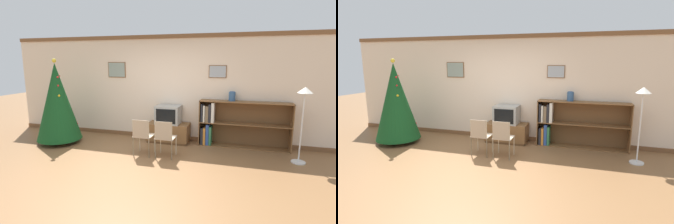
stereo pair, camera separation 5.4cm
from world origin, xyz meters
TOP-DOWN VIEW (x-y plane):
  - ground_plane at (0.00, 0.00)m, footprint 24.00×24.00m
  - wall_back at (-0.00, 2.21)m, footprint 9.12×0.11m
  - christmas_tree at (-2.48, 1.04)m, footprint 1.08×1.08m
  - tv_console at (0.15, 1.88)m, footprint 1.06×0.51m
  - television at (0.15, 1.88)m, footprint 0.60×0.50m
  - folding_chair_left at (-0.10, 0.75)m, footprint 0.40×0.40m
  - folding_chair_right at (0.40, 0.75)m, footprint 0.40×0.40m
  - bookshelf at (1.65, 1.99)m, footprint 2.11×0.36m
  - vase at (1.69, 2.02)m, footprint 0.16×0.16m
  - standing_lamp at (3.10, 1.27)m, footprint 0.28×0.28m

SIDE VIEW (x-z plane):
  - ground_plane at x=0.00m, z-range 0.00..0.00m
  - tv_console at x=0.15m, z-range 0.00..0.49m
  - folding_chair_left at x=-0.10m, z-range 0.06..0.88m
  - folding_chair_right at x=0.40m, z-range 0.06..0.88m
  - bookshelf at x=1.65m, z-range -0.01..1.10m
  - television at x=0.15m, z-range 0.49..0.94m
  - christmas_tree at x=-2.48m, z-range -0.01..2.10m
  - standing_lamp at x=3.10m, z-range 0.42..1.97m
  - vase at x=1.69m, z-range 1.11..1.34m
  - wall_back at x=0.00m, z-range 0.00..2.70m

